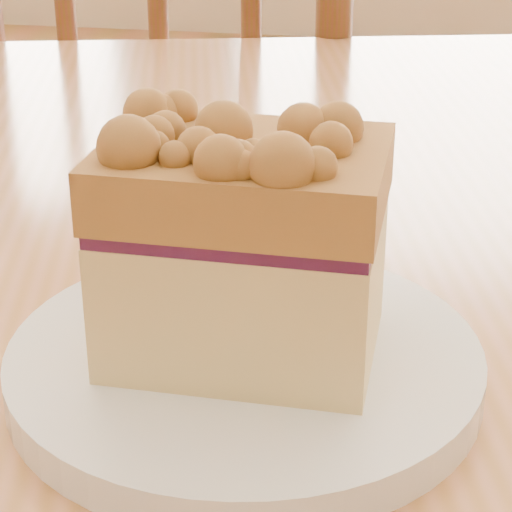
{
  "coord_description": "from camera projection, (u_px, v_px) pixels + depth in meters",
  "views": [
    {
      "loc": [
        0.29,
        -0.3,
        0.99
      ],
      "look_at": [
        0.22,
        0.1,
        0.8
      ],
      "focal_mm": 70.0,
      "sensor_mm": 36.0,
      "label": 1
    }
  ],
  "objects": [
    {
      "name": "cafe_table_main",
      "position": [
        56.0,
        314.0,
        0.69
      ],
      "size": [
        1.5,
        1.17,
        0.75
      ],
      "rotation": [
        0.0,
        0.0,
        0.23
      ],
      "color": "#C17B4B",
      "rests_on": "ground"
    },
    {
      "name": "plate",
      "position": [
        245.0,
        365.0,
        0.45
      ],
      "size": [
        0.21,
        0.21,
        0.02
      ],
      "color": "white",
      "rests_on": "cafe_table_main"
    },
    {
      "name": "cafe_chair_main",
      "position": [
        181.0,
        177.0,
        1.33
      ],
      "size": [
        0.53,
        0.53,
        1.03
      ],
      "rotation": [
        0.0,
        0.0,
        3.28
      ],
      "color": "#582B18",
      "rests_on": "ground"
    },
    {
      "name": "cake_slice",
      "position": [
        247.0,
        233.0,
        0.42
      ],
      "size": [
        0.13,
        0.09,
        0.11
      ],
      "rotation": [
        0.0,
        0.0,
        -0.03
      ],
      "color": "#EFD387",
      "rests_on": "plate"
    }
  ]
}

